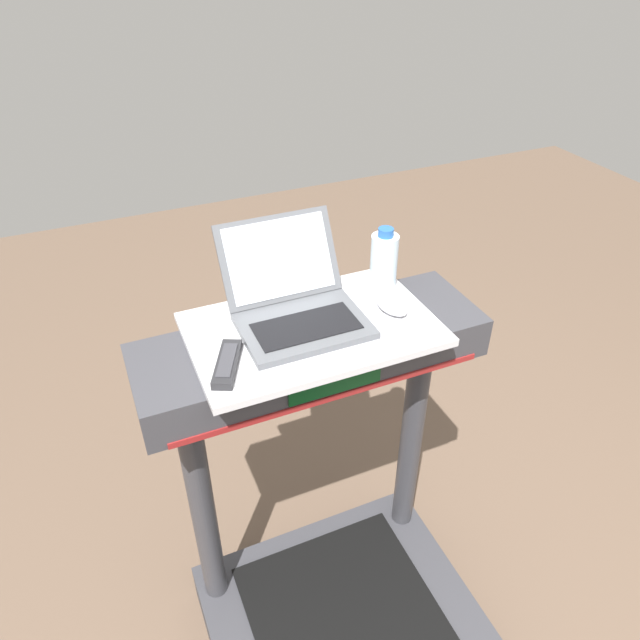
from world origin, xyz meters
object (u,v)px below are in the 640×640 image
(water_bottle, at_px, (384,261))
(tv_remote, at_px, (227,364))
(computer_mouse, at_px, (392,306))
(laptop, at_px, (296,303))

(water_bottle, relative_size, tv_remote, 1.07)
(water_bottle, distance_m, tv_remote, 0.52)
(computer_mouse, bearing_deg, tv_remote, 175.00)
(laptop, relative_size, tv_remote, 2.03)
(laptop, relative_size, computer_mouse, 3.33)
(computer_mouse, height_order, tv_remote, computer_mouse)
(laptop, height_order, tv_remote, laptop)
(laptop, bearing_deg, computer_mouse, -14.36)
(water_bottle, bearing_deg, tv_remote, -160.83)
(computer_mouse, distance_m, water_bottle, 0.14)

